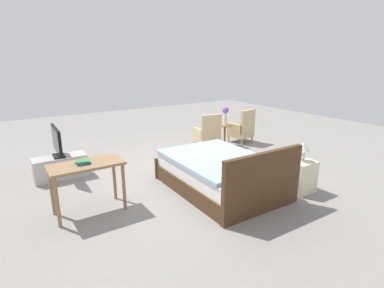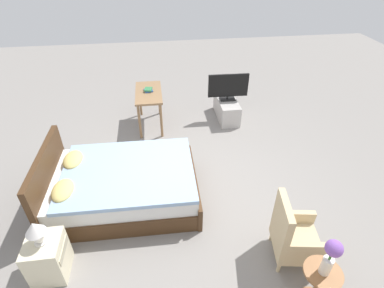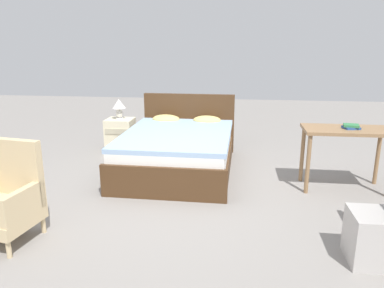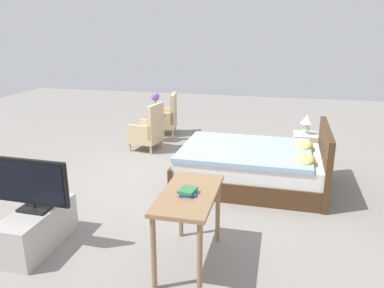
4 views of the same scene
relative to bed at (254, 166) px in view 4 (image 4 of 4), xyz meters
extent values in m
plane|color=gray|center=(0.15, -1.10, -0.30)|extent=(16.00, 16.00, 0.00)
cube|color=#472D19|center=(0.00, -0.05, -0.16)|extent=(1.51, 2.17, 0.28)
cube|color=white|center=(0.00, -0.05, 0.10)|extent=(1.45, 2.08, 0.24)
cube|color=#93B2D6|center=(0.00, -0.13, 0.25)|extent=(1.49, 1.91, 0.06)
cube|color=#472D19|center=(0.02, 0.98, 0.18)|extent=(1.50, 0.11, 0.96)
cube|color=#472D19|center=(-0.02, -1.09, -0.10)|extent=(1.50, 0.09, 0.40)
ellipsoid|color=#DBC670|center=(-0.32, 0.71, 0.29)|extent=(0.45, 0.29, 0.14)
ellipsoid|color=#DBC670|center=(0.34, 0.70, 0.29)|extent=(0.45, 0.29, 0.14)
cylinder|color=#CCB284|center=(-2.64, -2.46, -0.22)|extent=(0.04, 0.04, 0.16)
cylinder|color=#CCB284|center=(-2.18, -2.39, -0.22)|extent=(0.04, 0.04, 0.16)
cylinder|color=#CCB284|center=(-2.71, -2.00, -0.22)|extent=(0.04, 0.04, 0.16)
cylinder|color=#CCB284|center=(-2.25, -1.93, -0.22)|extent=(0.04, 0.04, 0.16)
cube|color=#CCB284|center=(-2.44, -2.19, -0.08)|extent=(0.62, 0.62, 0.12)
cube|color=#C6B289|center=(-2.44, -2.19, 0.03)|extent=(0.57, 0.57, 0.10)
cube|color=#CCB284|center=(-2.48, -1.97, 0.30)|extent=(0.55, 0.16, 0.64)
cube|color=#CCB284|center=(-2.68, -2.23, 0.11)|extent=(0.15, 0.52, 0.26)
cube|color=#CCB284|center=(-2.21, -2.16, 0.11)|extent=(0.15, 0.52, 0.26)
cylinder|color=#CCB284|center=(-1.55, -2.38, -0.22)|extent=(0.04, 0.04, 0.16)
cylinder|color=#CCB284|center=(-1.10, -2.46, -0.22)|extent=(0.04, 0.04, 0.16)
cylinder|color=#CCB284|center=(-1.48, -1.93, -0.22)|extent=(0.04, 0.04, 0.16)
cylinder|color=#CCB284|center=(-1.02, -2.00, -0.22)|extent=(0.04, 0.04, 0.16)
cube|color=#CCB284|center=(-1.29, -2.19, -0.08)|extent=(0.62, 0.62, 0.12)
cube|color=#C6B289|center=(-1.29, -2.19, 0.03)|extent=(0.57, 0.57, 0.10)
cube|color=#CCB284|center=(-1.25, -1.97, 0.30)|extent=(0.55, 0.17, 0.64)
cube|color=#CCB284|center=(-1.52, -2.16, 0.11)|extent=(0.15, 0.52, 0.26)
cube|color=#CCB284|center=(-1.05, -2.23, 0.11)|extent=(0.15, 0.52, 0.26)
cylinder|color=#936038|center=(-1.86, -2.18, -0.29)|extent=(0.28, 0.28, 0.03)
cylinder|color=#936038|center=(-1.86, -2.18, -0.02)|extent=(0.06, 0.06, 0.50)
cylinder|color=#936038|center=(-1.86, -2.18, 0.24)|extent=(0.40, 0.40, 0.02)
cylinder|color=silver|center=(-1.86, -2.18, 0.37)|extent=(0.11, 0.11, 0.22)
cylinder|color=#477538|center=(-1.86, -2.18, 0.53)|extent=(0.02, 0.02, 0.10)
sphere|color=#8956B7|center=(-1.86, -2.18, 0.65)|extent=(0.17, 0.17, 0.17)
cube|color=beige|center=(-1.11, 0.79, -0.02)|extent=(0.44, 0.40, 0.56)
cube|color=#B3AB8E|center=(-1.11, 0.58, 0.09)|extent=(0.37, 0.01, 0.09)
cylinder|color=silver|center=(-1.11, 0.79, 0.27)|extent=(0.13, 0.13, 0.02)
ellipsoid|color=silver|center=(-1.11, 0.79, 0.36)|extent=(0.11, 0.11, 0.16)
cone|color=silver|center=(-1.11, 0.79, 0.51)|extent=(0.22, 0.22, 0.15)
cube|color=#B7B2AD|center=(2.25, -2.14, -0.08)|extent=(0.96, 0.40, 0.44)
cube|color=black|center=(2.25, -2.14, 0.16)|extent=(0.21, 0.33, 0.03)
cylinder|color=black|center=(2.25, -2.14, 0.20)|extent=(0.04, 0.04, 0.05)
cube|color=black|center=(2.25, -2.14, 0.47)|extent=(0.07, 0.85, 0.49)
cube|color=black|center=(2.28, -2.14, 0.47)|extent=(0.03, 0.79, 0.44)
cylinder|color=#8E6B47|center=(1.68, -0.69, 0.07)|extent=(0.05, 0.05, 0.73)
cylinder|color=#8E6B47|center=(2.62, -0.69, 0.07)|extent=(0.05, 0.05, 0.73)
cylinder|color=#8E6B47|center=(1.68, -0.27, 0.07)|extent=(0.05, 0.05, 0.73)
cylinder|color=#8E6B47|center=(2.62, -0.27, 0.07)|extent=(0.05, 0.05, 0.73)
cube|color=#8E6B47|center=(2.15, -0.48, 0.46)|extent=(1.04, 0.52, 0.04)
cube|color=#284C8E|center=(2.19, -0.48, 0.49)|extent=(0.20, 0.19, 0.03)
cube|color=#337A47|center=(2.19, -0.48, 0.52)|extent=(0.20, 0.17, 0.03)
camera|label=1|loc=(3.12, 3.78, 1.94)|focal=28.00mm
camera|label=2|loc=(-3.40, -0.61, 3.10)|focal=28.00mm
camera|label=3|loc=(0.80, -5.09, 1.50)|focal=35.00mm
camera|label=4|loc=(5.35, 0.31, 1.98)|focal=35.00mm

